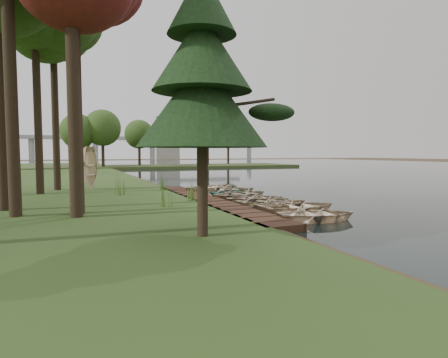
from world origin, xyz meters
name	(u,v)px	position (x,y,z in m)	size (l,w,h in m)	color
ground	(234,203)	(0.00, 0.00, 0.00)	(300.00, 300.00, 0.00)	#3D2F1D
water	(377,173)	(30.00, 20.00, 0.03)	(130.00, 200.00, 0.05)	black
boardwalk	(207,202)	(-1.60, 0.00, 0.15)	(1.60, 16.00, 0.30)	#362015
peninsula	(165,166)	(8.00, 50.00, 0.23)	(50.00, 14.00, 0.45)	#38451E
far_trees	(146,133)	(4.67, 50.00, 6.43)	(45.60, 5.60, 8.80)	black
bridge	(131,141)	(12.31, 120.00, 7.08)	(95.90, 4.00, 8.60)	#A5A5A0
building_a	(166,138)	(30.00, 140.00, 9.00)	(10.00, 8.00, 18.00)	#A5A5A0
building_b	(78,145)	(-5.00, 145.00, 6.00)	(8.00, 8.00, 12.00)	#A5A5A0
rowboat_0	(317,213)	(0.73, -6.51, 0.38)	(2.28, 3.19, 0.66)	beige
rowboat_1	(299,205)	(1.08, -4.72, 0.43)	(2.65, 3.71, 0.77)	beige
rowboat_2	(285,203)	(1.10, -3.52, 0.40)	(2.39, 3.34, 0.69)	beige
rowboat_3	(266,200)	(0.86, -2.02, 0.37)	(2.21, 3.10, 0.64)	beige
rowboat_4	(255,197)	(0.84, -0.88, 0.38)	(2.31, 3.23, 0.67)	beige
rowboat_5	(243,193)	(0.95, 0.86, 0.43)	(2.63, 3.68, 0.76)	beige
rowboat_6	(237,192)	(1.10, 2.07, 0.38)	(2.26, 3.17, 0.66)	teal
rowboat_7	(226,189)	(1.01, 3.48, 0.44)	(2.68, 3.76, 0.78)	beige
rowboat_8	(213,186)	(0.72, 5.12, 0.46)	(2.82, 3.94, 0.82)	beige
stored_rowboat	(90,185)	(-7.09, 7.61, 0.60)	(2.05, 2.88, 0.60)	beige
tree_4	(35,26)	(-9.98, 6.14, 10.11)	(4.42, 4.42, 11.82)	black
tree_6	(53,35)	(-9.10, 8.34, 10.32)	(5.14, 5.14, 12.29)	black
pine_tree	(202,76)	(-4.71, -8.33, 4.96)	(3.80, 3.80, 7.71)	black
reeds_0	(167,196)	(-4.22, -1.91, 0.78)	(0.60, 0.60, 0.97)	#3F661E
reeds_1	(191,191)	(-2.60, -0.38, 0.80)	(0.60, 0.60, 1.00)	#3F661E
reeds_2	(120,185)	(-5.62, 3.74, 0.87)	(0.60, 0.60, 1.15)	#3F661E
reeds_3	(163,182)	(-2.60, 5.66, 0.85)	(0.60, 0.60, 1.09)	#3F661E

